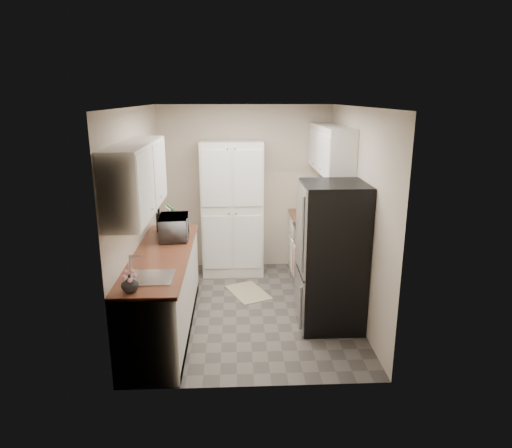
# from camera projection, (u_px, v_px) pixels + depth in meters

# --- Properties ---
(ground) EXTENTS (3.20, 3.20, 0.00)m
(ground) POSITION_uv_depth(u_px,v_px,m) (249.00, 309.00, 5.80)
(ground) COLOR #56514C
(ground) RESTS_ON ground
(room_shell) EXTENTS (2.64, 3.24, 2.52)m
(room_shell) POSITION_uv_depth(u_px,v_px,m) (247.00, 184.00, 5.35)
(room_shell) COLOR beige
(room_shell) RESTS_ON ground
(pantry_cabinet) EXTENTS (0.90, 0.55, 2.00)m
(pantry_cabinet) POSITION_uv_depth(u_px,v_px,m) (232.00, 209.00, 6.78)
(pantry_cabinet) COLOR silver
(pantry_cabinet) RESTS_ON ground
(base_cabinet_left) EXTENTS (0.60, 2.30, 0.88)m
(base_cabinet_left) POSITION_uv_depth(u_px,v_px,m) (164.00, 293.00, 5.22)
(base_cabinet_left) COLOR silver
(base_cabinet_left) RESTS_ON ground
(countertop_left) EXTENTS (0.63, 2.33, 0.04)m
(countertop_left) POSITION_uv_depth(u_px,v_px,m) (161.00, 255.00, 5.10)
(countertop_left) COLOR brown
(countertop_left) RESTS_ON base_cabinet_left
(base_cabinet_right) EXTENTS (0.60, 0.80, 0.88)m
(base_cabinet_right) POSITION_uv_depth(u_px,v_px,m) (312.00, 246.00, 6.87)
(base_cabinet_right) COLOR silver
(base_cabinet_right) RESTS_ON ground
(countertop_right) EXTENTS (0.63, 0.83, 0.04)m
(countertop_right) POSITION_uv_depth(u_px,v_px,m) (313.00, 216.00, 6.74)
(countertop_right) COLOR brown
(countertop_right) RESTS_ON base_cabinet_right
(electric_range) EXTENTS (0.71, 0.78, 1.13)m
(electric_range) POSITION_uv_depth(u_px,v_px,m) (321.00, 262.00, 6.09)
(electric_range) COLOR #B7B7BC
(electric_range) RESTS_ON ground
(refrigerator) EXTENTS (0.70, 0.72, 1.70)m
(refrigerator) POSITION_uv_depth(u_px,v_px,m) (332.00, 256.00, 5.22)
(refrigerator) COLOR #B7B7BC
(refrigerator) RESTS_ON ground
(microwave) EXTENTS (0.38, 0.54, 0.28)m
(microwave) POSITION_uv_depth(u_px,v_px,m) (174.00, 227.00, 5.60)
(microwave) COLOR #B4B5B9
(microwave) RESTS_ON countertop_left
(wine_bottle) EXTENTS (0.08, 0.08, 0.31)m
(wine_bottle) POSITION_uv_depth(u_px,v_px,m) (159.00, 220.00, 5.86)
(wine_bottle) COLOR black
(wine_bottle) RESTS_ON countertop_left
(flower_vase) EXTENTS (0.16, 0.16, 0.16)m
(flower_vase) POSITION_uv_depth(u_px,v_px,m) (130.00, 283.00, 4.08)
(flower_vase) COLOR white
(flower_vase) RESTS_ON countertop_left
(cutting_board) EXTENTS (0.12, 0.24, 0.32)m
(cutting_board) POSITION_uv_depth(u_px,v_px,m) (172.00, 218.00, 5.97)
(cutting_board) COLOR #318D3C
(cutting_board) RESTS_ON countertop_left
(toaster_oven) EXTENTS (0.39, 0.45, 0.23)m
(toaster_oven) POSITION_uv_depth(u_px,v_px,m) (318.00, 206.00, 6.77)
(toaster_oven) COLOR silver
(toaster_oven) RESTS_ON countertop_right
(fruit_basket) EXTENTS (0.39, 0.39, 0.13)m
(fruit_basket) POSITION_uv_depth(u_px,v_px,m) (318.00, 194.00, 6.74)
(fruit_basket) COLOR orange
(fruit_basket) RESTS_ON toaster_oven
(kitchen_mat) EXTENTS (0.66, 0.79, 0.01)m
(kitchen_mat) POSITION_uv_depth(u_px,v_px,m) (248.00, 292.00, 6.29)
(kitchen_mat) COLOR tan
(kitchen_mat) RESTS_ON ground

